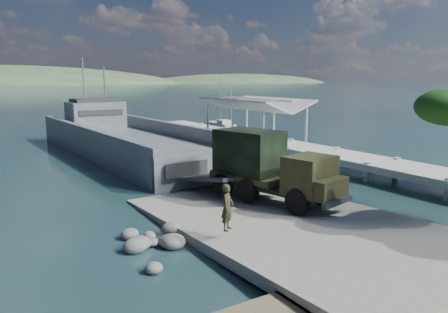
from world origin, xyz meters
TOP-DOWN VIEW (x-y plane):
  - ground at (0.00, 0.00)m, footprint 1400.00×1400.00m
  - boat_ramp at (0.00, -1.00)m, footprint 10.00×18.00m
  - shoreline_rocks at (-6.20, 0.50)m, footprint 3.20×5.60m
  - distant_headlands at (50.00, 560.00)m, footprint 1000.00×240.00m
  - pier at (13.00, 18.77)m, footprint 6.40×44.00m
  - landing_craft at (0.98, 23.48)m, footprint 9.92×34.90m
  - military_truck at (1.41, 2.70)m, footprint 4.17×8.50m
  - soldier at (-3.88, -1.36)m, footprint 0.87×0.83m
  - sailboat_near at (15.96, 28.77)m, footprint 2.98×5.97m
  - sailboat_far at (20.13, 37.98)m, footprint 2.25×6.36m

SIDE VIEW (x-z plane):
  - ground at x=0.00m, z-range 0.00..0.00m
  - shoreline_rocks at x=-6.20m, z-range -0.45..0.45m
  - distant_headlands at x=50.00m, z-range -24.00..24.00m
  - boat_ramp at x=0.00m, z-range 0.00..0.50m
  - sailboat_near at x=15.96m, z-range -3.12..3.87m
  - sailboat_far at x=20.13m, z-range -3.40..4.21m
  - landing_craft at x=0.98m, z-range -4.30..5.98m
  - soldier at x=-3.88m, z-range 0.50..2.49m
  - pier at x=13.00m, z-range -1.45..4.65m
  - military_truck at x=1.41m, z-range 0.49..4.28m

